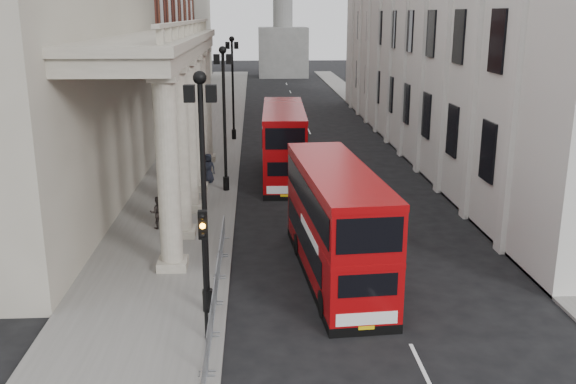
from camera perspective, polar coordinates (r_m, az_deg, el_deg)
The scene contains 17 objects.
ground at distance 19.56m, azimuth -6.08°, elevation -15.88°, with size 260.00×260.00×0.00m, color black.
sidewalk_west at distance 47.93m, azimuth -7.89°, elevation 3.25°, with size 6.00×140.00×0.12m, color slate.
sidewalk_east at distance 49.33m, azimuth 11.60°, elevation 3.43°, with size 3.00×140.00×0.12m, color slate.
kerb at distance 47.76m, azimuth -4.36°, elevation 3.32°, with size 0.20×140.00×0.14m, color slate.
portico_building at distance 36.80m, azimuth -21.62°, elevation 7.98°, with size 9.00×28.00×12.00m, color gray.
brick_building at distance 65.71m, azimuth -13.74°, elevation 15.88°, with size 9.00×32.00×22.00m, color maroon.
west_building_far at distance 97.36m, azimuth -10.24°, elevation 15.24°, with size 9.00×30.00×20.00m, color gray.
lamp_post_south at distance 21.40m, azimuth -7.53°, elevation 1.19°, with size 1.05×0.44×8.32m.
lamp_post_mid at distance 37.08m, azimuth -5.69°, elevation 7.34°, with size 1.05×0.44×8.32m.
lamp_post_north at distance 52.96m, azimuth -4.94°, elevation 9.82°, with size 1.05×0.44×8.32m.
traffic_light at distance 20.01m, azimuth -7.49°, elevation -5.26°, with size 0.28×0.33×4.30m.
crowd_barriers at distance 21.20m, azimuth -6.80°, elevation -11.19°, with size 0.50×18.75×1.10m.
bus_near at distance 25.31m, azimuth 4.27°, elevation -2.55°, with size 3.28×10.45×4.44m.
bus_far at distance 40.60m, azimuth -0.38°, elevation 4.49°, with size 2.85×10.56×4.53m.
pedestrian_a at distance 35.71m, azimuth -8.65°, elevation 0.38°, with size 0.59×0.39×1.61m, color black.
pedestrian_b at distance 31.57m, azimuth -11.49°, elevation -1.80°, with size 0.78×0.60×1.60m, color #282220.
pedestrian_c at distance 39.75m, azimuth -7.10°, elevation 2.13°, with size 0.87×0.57×1.79m, color black.
Camera 1 is at (1.12, -16.67, 10.18)m, focal length 40.00 mm.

